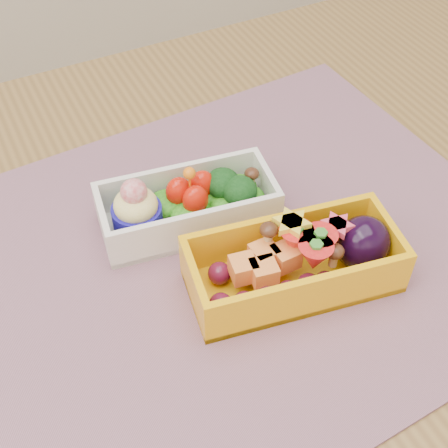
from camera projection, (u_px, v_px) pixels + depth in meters
name	position (u px, v px, depth m)	size (l,w,h in m)	color
table	(222.00, 323.00, 0.67)	(1.20, 0.80, 0.75)	brown
placemat	(219.00, 257.00, 0.60)	(0.58, 0.45, 0.00)	#875D6F
bento_white	(187.00, 205.00, 0.62)	(0.18, 0.10, 0.07)	silver
bento_yellow	(298.00, 262.00, 0.56)	(0.20, 0.11, 0.06)	#F2AB0C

